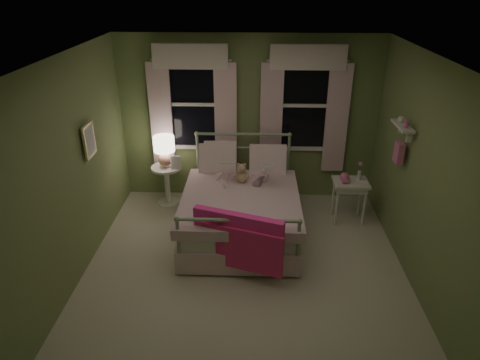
{
  "coord_description": "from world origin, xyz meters",
  "views": [
    {
      "loc": [
        0.1,
        -4.3,
        3.37
      ],
      "look_at": [
        -0.08,
        0.57,
        1.0
      ],
      "focal_mm": 32.0,
      "sensor_mm": 36.0,
      "label": 1
    }
  ],
  "objects_px": {
    "child_left": "(222,160)",
    "child_right": "(261,164)",
    "bed": "(240,209)",
    "nightstand_right": "(350,187)",
    "table_lamp": "(164,148)",
    "nightstand_left": "(167,180)",
    "teddy_bear": "(242,174)"
  },
  "relations": [
    {
      "from": "bed",
      "to": "child_right",
      "type": "height_order",
      "value": "child_right"
    },
    {
      "from": "child_left",
      "to": "nightstand_right",
      "type": "distance_m",
      "value": 1.9
    },
    {
      "from": "teddy_bear",
      "to": "table_lamp",
      "type": "distance_m",
      "value": 1.32
    },
    {
      "from": "child_left",
      "to": "nightstand_left",
      "type": "xyz_separation_m",
      "value": [
        -0.92,
        0.38,
        -0.52
      ]
    },
    {
      "from": "child_right",
      "to": "nightstand_left",
      "type": "relative_size",
      "value": 0.99
    },
    {
      "from": "bed",
      "to": "nightstand_right",
      "type": "bearing_deg",
      "value": 14.1
    },
    {
      "from": "nightstand_left",
      "to": "nightstand_right",
      "type": "distance_m",
      "value": 2.81
    },
    {
      "from": "bed",
      "to": "child_left",
      "type": "distance_m",
      "value": 0.76
    },
    {
      "from": "child_left",
      "to": "child_right",
      "type": "bearing_deg",
      "value": 170.13
    },
    {
      "from": "teddy_bear",
      "to": "table_lamp",
      "type": "xyz_separation_m",
      "value": [
        -1.2,
        0.54,
        0.16
      ]
    },
    {
      "from": "nightstand_left",
      "to": "nightstand_right",
      "type": "height_order",
      "value": "same"
    },
    {
      "from": "nightstand_right",
      "to": "table_lamp",
      "type": "bearing_deg",
      "value": 171.51
    },
    {
      "from": "teddy_bear",
      "to": "nightstand_right",
      "type": "bearing_deg",
      "value": 4.5
    },
    {
      "from": "child_left",
      "to": "nightstand_right",
      "type": "height_order",
      "value": "child_left"
    },
    {
      "from": "teddy_bear",
      "to": "bed",
      "type": "bearing_deg",
      "value": -91.15
    },
    {
      "from": "table_lamp",
      "to": "nightstand_right",
      "type": "distance_m",
      "value": 2.84
    },
    {
      "from": "table_lamp",
      "to": "child_left",
      "type": "bearing_deg",
      "value": -22.58
    },
    {
      "from": "nightstand_right",
      "to": "child_right",
      "type": "bearing_deg",
      "value": 178.51
    },
    {
      "from": "bed",
      "to": "nightstand_right",
      "type": "height_order",
      "value": "bed"
    },
    {
      "from": "teddy_bear",
      "to": "nightstand_right",
      "type": "relative_size",
      "value": 0.48
    },
    {
      "from": "teddy_bear",
      "to": "nightstand_right",
      "type": "distance_m",
      "value": 1.61
    },
    {
      "from": "bed",
      "to": "table_lamp",
      "type": "height_order",
      "value": "bed"
    },
    {
      "from": "child_right",
      "to": "table_lamp",
      "type": "distance_m",
      "value": 1.53
    },
    {
      "from": "child_right",
      "to": "nightstand_right",
      "type": "distance_m",
      "value": 1.35
    },
    {
      "from": "nightstand_right",
      "to": "teddy_bear",
      "type": "bearing_deg",
      "value": -175.5
    },
    {
      "from": "bed",
      "to": "table_lamp",
      "type": "relative_size",
      "value": 4.2
    },
    {
      "from": "child_right",
      "to": "nightstand_left",
      "type": "xyz_separation_m",
      "value": [
        -1.48,
        0.38,
        -0.47
      ]
    },
    {
      "from": "child_left",
      "to": "child_right",
      "type": "height_order",
      "value": "child_left"
    },
    {
      "from": "bed",
      "to": "child_right",
      "type": "bearing_deg",
      "value": 56.58
    },
    {
      "from": "nightstand_left",
      "to": "nightstand_right",
      "type": "xyz_separation_m",
      "value": [
        2.78,
        -0.42,
        0.13
      ]
    },
    {
      "from": "nightstand_left",
      "to": "table_lamp",
      "type": "distance_m",
      "value": 0.54
    },
    {
      "from": "teddy_bear",
      "to": "nightstand_left",
      "type": "height_order",
      "value": "teddy_bear"
    }
  ]
}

